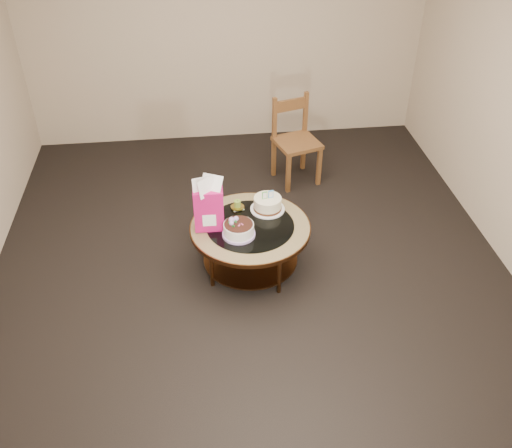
{
  "coord_description": "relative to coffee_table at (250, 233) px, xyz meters",
  "views": [
    {
      "loc": [
        -0.4,
        -3.81,
        3.31
      ],
      "look_at": [
        0.05,
        0.02,
        0.45
      ],
      "focal_mm": 40.0,
      "sensor_mm": 36.0,
      "label": 1
    }
  ],
  "objects": [
    {
      "name": "pillar_candle",
      "position": [
        -0.08,
        0.26,
        0.11
      ],
      "size": [
        0.12,
        0.12,
        0.09
      ],
      "rotation": [
        0.0,
        0.0,
        0.24
      ],
      "color": "#D5C257",
      "rests_on": "coffee_table"
    },
    {
      "name": "room_walls",
      "position": [
        -0.0,
        0.0,
        1.16
      ],
      "size": [
        4.52,
        5.02,
        2.61
      ],
      "color": "tan",
      "rests_on": "ground"
    },
    {
      "name": "coffee_table",
      "position": [
        0.0,
        0.0,
        0.0
      ],
      "size": [
        1.02,
        1.02,
        0.46
      ],
      "color": "#583319",
      "rests_on": "ground"
    },
    {
      "name": "decorated_cake",
      "position": [
        -0.11,
        -0.12,
        0.13
      ],
      "size": [
        0.27,
        0.27,
        0.16
      ],
      "rotation": [
        0.0,
        0.0,
        0.0
      ],
      "color": "#BB9ADA",
      "rests_on": "coffee_table"
    },
    {
      "name": "cream_cake",
      "position": [
        0.17,
        0.21,
        0.14
      ],
      "size": [
        0.3,
        0.3,
        0.19
      ],
      "rotation": [
        0.0,
        0.0,
        0.22
      ],
      "color": "white",
      "rests_on": "coffee_table"
    },
    {
      "name": "ground",
      "position": [
        -0.0,
        0.0,
        -0.38
      ],
      "size": [
        5.0,
        5.0,
        0.0
      ],
      "primitive_type": "plane",
      "color": "black",
      "rests_on": "ground"
    },
    {
      "name": "dining_chair",
      "position": [
        0.63,
        1.42,
        0.08
      ],
      "size": [
        0.52,
        0.52,
        0.91
      ],
      "rotation": [
        0.0,
        0.0,
        0.29
      ],
      "color": "brown",
      "rests_on": "ground"
    },
    {
      "name": "gift_bag",
      "position": [
        -0.34,
        0.01,
        0.32
      ],
      "size": [
        0.24,
        0.18,
        0.48
      ],
      "rotation": [
        0.0,
        0.0,
        -0.03
      ],
      "color": "#C1126D",
      "rests_on": "coffee_table"
    }
  ]
}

